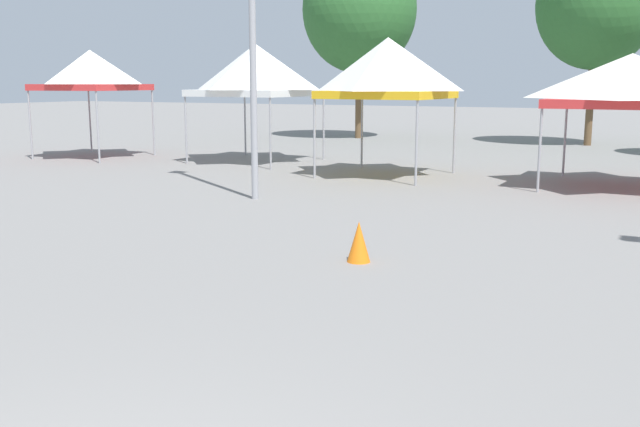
{
  "coord_description": "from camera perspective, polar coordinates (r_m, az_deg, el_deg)",
  "views": [
    {
      "loc": [
        2.42,
        -1.95,
        2.41
      ],
      "look_at": [
        -0.33,
        3.46,
        1.3
      ],
      "focal_mm": 40.16,
      "sensor_mm": 36.0,
      "label": 1
    }
  ],
  "objects": [
    {
      "name": "traffic_cone_lot_center",
      "position": [
        9.75,
        3.11,
        -2.26
      ],
      "size": [
        0.32,
        0.32,
        0.56
      ],
      "primitive_type": "cone",
      "color": "orange",
      "rests_on": "ground"
    },
    {
      "name": "tree_behind_tents_left",
      "position": [
        31.94,
        3.16,
        15.91
      ],
      "size": [
        4.9,
        4.9,
        8.2
      ],
      "color": "brown",
      "rests_on": "ground"
    },
    {
      "name": "canopy_tent_far_right",
      "position": [
        17.92,
        23.51,
        9.69
      ],
      "size": [
        3.45,
        3.45,
        3.07
      ],
      "color": "#9E9EA3",
      "rests_on": "ground"
    },
    {
      "name": "tree_behind_tents_center",
      "position": [
        30.0,
        21.19,
        15.31
      ],
      "size": [
        4.46,
        4.46,
        7.81
      ],
      "color": "brown",
      "rests_on": "ground"
    },
    {
      "name": "canopy_tent_behind_right",
      "position": [
        18.81,
        5.41,
        11.46
      ],
      "size": [
        3.01,
        3.01,
        3.55
      ],
      "color": "#9E9EA3",
      "rests_on": "ground"
    },
    {
      "name": "canopy_tent_far_left",
      "position": [
        24.61,
        -17.81,
        10.81
      ],
      "size": [
        2.99,
        2.99,
        3.45
      ],
      "color": "#9E9EA3",
      "rests_on": "ground"
    },
    {
      "name": "canopy_tent_left_of_center",
      "position": [
        22.24,
        -5.15,
        11.31
      ],
      "size": [
        3.34,
        3.34,
        3.57
      ],
      "color": "#9E9EA3",
      "rests_on": "ground"
    }
  ]
}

